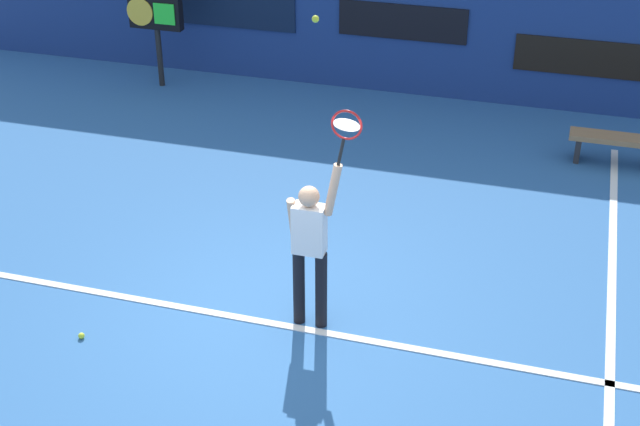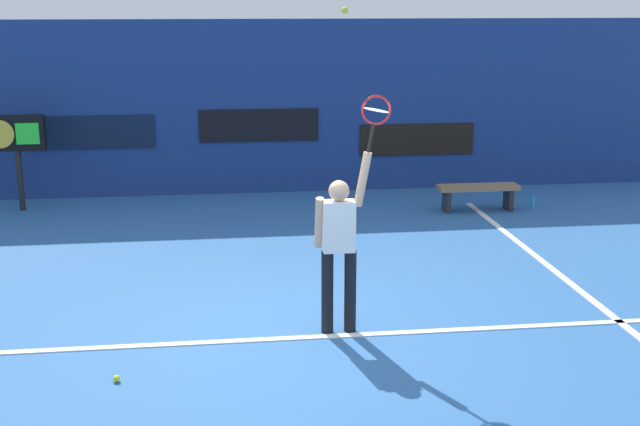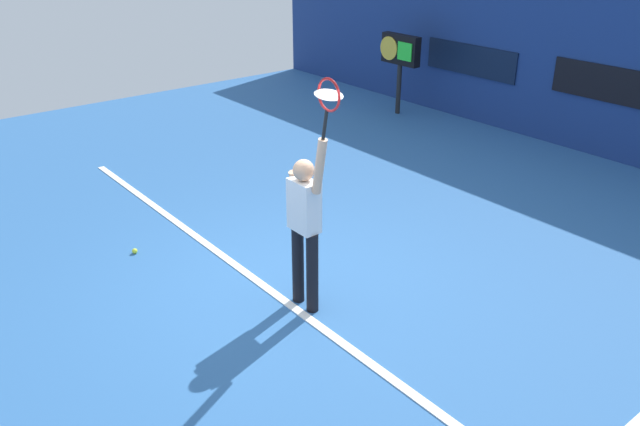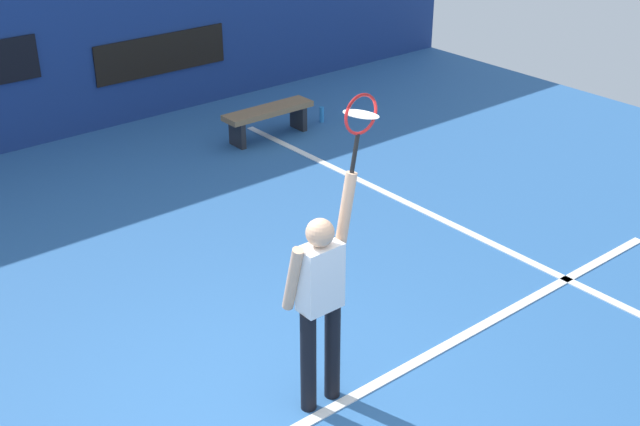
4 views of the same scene
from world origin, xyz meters
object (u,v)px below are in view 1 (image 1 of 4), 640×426
(tennis_ball, at_px, (315,19))
(scoreboard_clock, at_px, (155,16))
(spare_ball, at_px, (81,336))
(court_bench, at_px, (618,143))
(tennis_racket, at_px, (346,128))
(tennis_player, at_px, (310,244))

(tennis_ball, xyz_separation_m, scoreboard_clock, (-4.67, 6.00, -2.14))
(tennis_ball, distance_m, spare_ball, 4.23)
(tennis_ball, bearing_deg, court_bench, 57.94)
(scoreboard_clock, height_order, court_bench, scoreboard_clock)
(tennis_racket, relative_size, spare_ball, 9.17)
(tennis_racket, bearing_deg, court_bench, 60.89)
(scoreboard_clock, xyz_separation_m, court_bench, (7.80, -1.01, -0.94))
(tennis_racket, bearing_deg, spare_ball, -160.04)
(tennis_player, relative_size, tennis_ball, 29.25)
(tennis_ball, distance_m, scoreboard_clock, 7.90)
(tennis_player, xyz_separation_m, tennis_ball, (0.05, 0.05, 2.40))
(tennis_ball, relative_size, court_bench, 0.05)
(tennis_racket, height_order, court_bench, tennis_racket)
(tennis_ball, bearing_deg, tennis_player, -139.64)
(court_bench, distance_m, spare_ball, 8.11)
(tennis_player, relative_size, scoreboard_clock, 1.21)
(tennis_ball, bearing_deg, spare_ball, -156.52)
(tennis_player, bearing_deg, scoreboard_clock, 127.40)
(tennis_player, xyz_separation_m, scoreboard_clock, (-4.62, 6.04, 0.26))
(court_bench, height_order, spare_ball, court_bench)
(tennis_player, distance_m, spare_ball, 2.66)
(tennis_racket, height_order, scoreboard_clock, tennis_racket)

